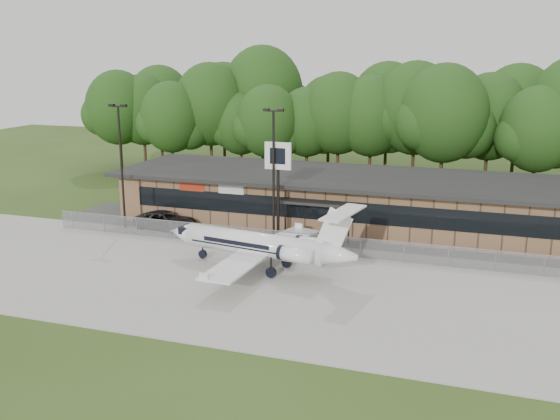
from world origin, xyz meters
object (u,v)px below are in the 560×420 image
(terminal, at_px, (359,200))
(business_jet, at_px, (262,246))
(suv, at_px, (166,221))
(pole_sign, at_px, (278,167))

(terminal, height_order, business_jet, business_jet)
(business_jet, distance_m, suv, 13.06)
(terminal, relative_size, suv, 7.68)
(business_jet, xyz_separation_m, pole_sign, (-1.01, 6.36, 4.19))
(suv, height_order, pole_sign, pole_sign)
(business_jet, bearing_deg, terminal, 83.79)
(suv, bearing_deg, business_jet, -116.70)
(terminal, bearing_deg, business_jet, -105.45)
(pole_sign, bearing_deg, terminal, 56.58)
(business_jet, bearing_deg, suv, 156.53)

